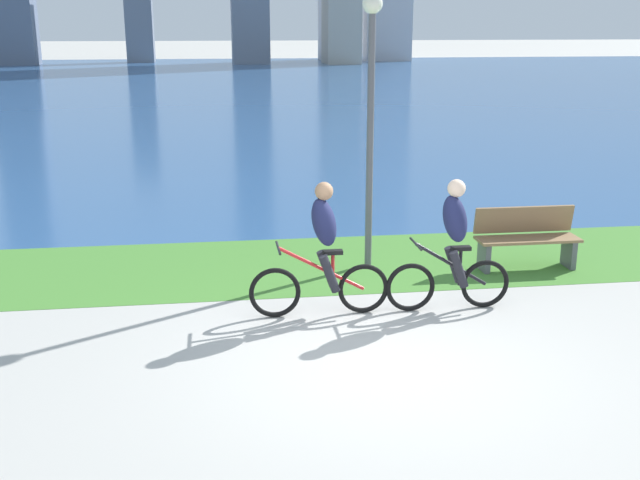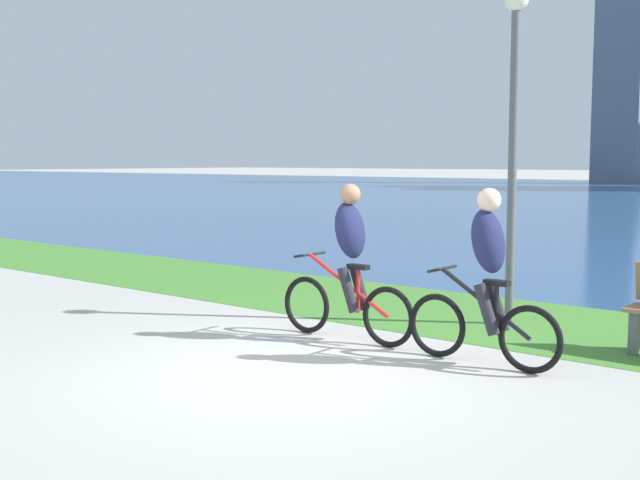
# 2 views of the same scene
# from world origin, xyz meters

# --- Properties ---
(ground_plane) EXTENTS (300.00, 300.00, 0.00)m
(ground_plane) POSITION_xyz_m (0.00, 0.00, 0.00)
(ground_plane) COLOR #B2AFA8
(grass_strip_bayside) EXTENTS (120.00, 2.83, 0.01)m
(grass_strip_bayside) POSITION_xyz_m (0.00, 3.51, 0.00)
(grass_strip_bayside) COLOR #478433
(grass_strip_bayside) RESTS_ON ground
(bay_water_surface) EXTENTS (300.00, 66.48, 0.00)m
(bay_water_surface) POSITION_xyz_m (0.00, 38.17, 0.00)
(bay_water_surface) COLOR #2D568C
(bay_water_surface) RESTS_ON ground
(cyclist_lead) EXTENTS (1.73, 0.52, 1.67)m
(cyclist_lead) POSITION_xyz_m (-0.37, 1.46, 0.83)
(cyclist_lead) COLOR black
(cyclist_lead) RESTS_ON ground
(cyclist_trailing) EXTENTS (1.59, 0.52, 1.66)m
(cyclist_trailing) POSITION_xyz_m (1.25, 1.44, 0.83)
(cyclist_trailing) COLOR black
(cyclist_trailing) RESTS_ON ground
(bench_near_path) EXTENTS (1.50, 0.47, 0.90)m
(bench_near_path) POSITION_xyz_m (2.85, 2.93, 0.45)
(bench_near_path) COLOR olive
(bench_near_path) RESTS_ON ground
(lamppost_tall) EXTENTS (0.28, 0.28, 3.87)m
(lamppost_tall) POSITION_xyz_m (0.58, 3.33, 2.54)
(lamppost_tall) COLOR #595960
(lamppost_tall) RESTS_ON ground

